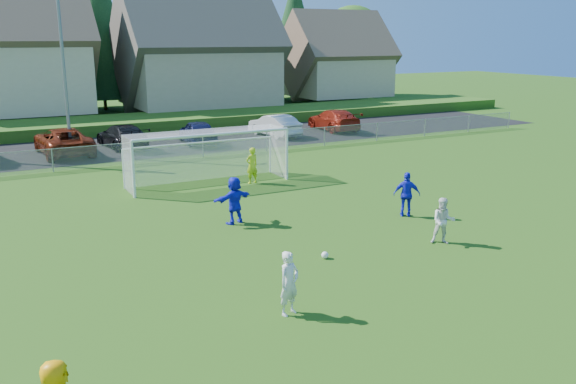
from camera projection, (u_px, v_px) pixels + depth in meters
name	position (u px, v px, depth m)	size (l,w,h in m)	color
ground	(443.00, 321.00, 14.66)	(160.00, 160.00, 0.00)	#193D0C
asphalt_lot	(143.00, 145.00, 38.19)	(60.00, 60.00, 0.00)	black
grass_embankment	(115.00, 124.00, 44.51)	(70.00, 6.00, 0.80)	#1E420F
soccer_ball	(325.00, 255.00, 18.77)	(0.22, 0.22, 0.22)	white
player_white_a	(289.00, 283.00, 14.85)	(0.59, 0.39, 1.62)	silver
player_white_b	(443.00, 221.00, 19.96)	(0.76, 0.59, 1.55)	silver
player_blue_a	(407.00, 194.00, 22.99)	(1.00, 0.42, 1.71)	#161BCE
player_blue_b	(234.00, 200.00, 22.13)	(1.62, 0.52, 1.74)	#161BCE
goalkeeper	(252.00, 165.00, 28.19)	(0.62, 0.40, 1.69)	#C7E01A
car_c	(63.00, 141.00, 35.05)	(2.60, 5.64, 1.57)	#621D0B
car_d	(122.00, 136.00, 37.27)	(2.01, 4.94, 1.43)	black
car_e	(198.00, 132.00, 38.52)	(1.79, 4.45, 1.52)	#11163D
car_f	(275.00, 125.00, 41.57)	(1.56, 4.49, 1.48)	silver
car_g	(334.00, 120.00, 44.13)	(2.13, 5.23, 1.52)	maroon
soccer_goal	(206.00, 149.00, 27.99)	(7.42, 1.90, 2.50)	white
chainlink_fence	(168.00, 150.00, 33.33)	(52.06, 0.06, 1.20)	gray
streetlight	(65.00, 70.00, 33.69)	(1.38, 0.18, 9.00)	slate
houses_row	(113.00, 27.00, 50.07)	(53.90, 11.45, 13.27)	tan
tree_row	(88.00, 33.00, 55.12)	(65.98, 12.36, 13.80)	#382616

